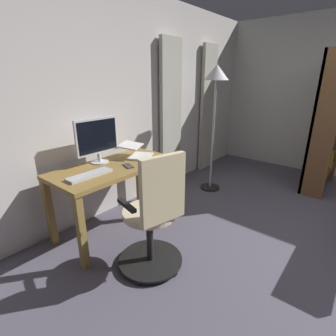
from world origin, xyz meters
name	(u,v)px	position (x,y,z in m)	size (l,w,h in m)	color
back_room_partition	(139,102)	(0.00, -2.70, 1.25)	(5.09, 0.10, 2.51)	silver
curtain_left_panel	(208,110)	(-1.50, -2.59, 1.03)	(0.38, 0.06, 2.06)	#B5B4A3
curtain_right_panel	(171,117)	(-0.50, -2.59, 1.03)	(0.42, 0.06, 2.06)	#B5B4A3
desk	(115,175)	(0.83, -2.24, 0.62)	(1.26, 0.62, 0.72)	olive
office_chair	(154,219)	(1.03, -1.51, 0.48)	(0.56, 0.56, 1.05)	black
computer_monitor	(97,138)	(0.86, -2.43, 0.98)	(0.49, 0.18, 0.46)	silver
computer_keyboard	(90,175)	(1.16, -2.17, 0.74)	(0.42, 0.12, 0.02)	#B7BCC1
laptop	(137,152)	(0.48, -2.27, 0.78)	(0.40, 0.42, 0.15)	white
cell_phone_by_monitor	(128,166)	(0.76, -2.10, 0.73)	(0.07, 0.14, 0.01)	#333338
bookshelf	(325,123)	(-1.81, -0.87, 0.95)	(0.87, 0.30, 1.89)	brown
floor_lamp	(216,87)	(-0.73, -2.02, 1.43)	(0.32, 0.32, 1.71)	black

